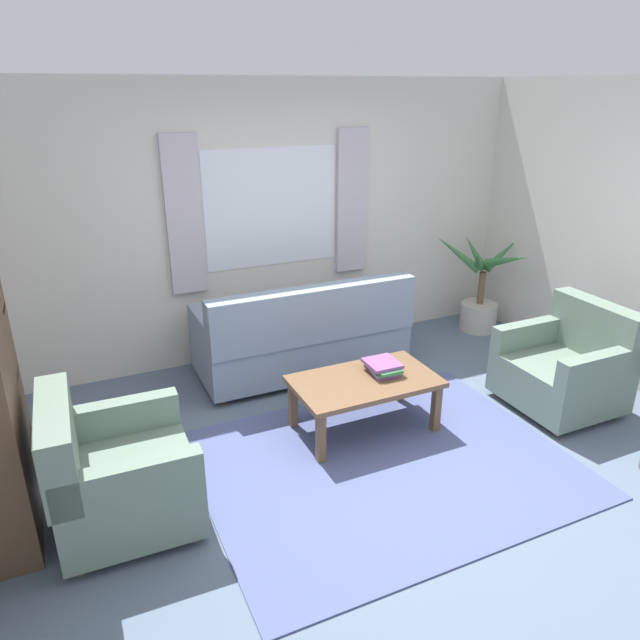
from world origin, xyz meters
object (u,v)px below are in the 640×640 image
at_px(armchair_left, 114,474).
at_px(coffee_table, 365,386).
at_px(armchair_right, 567,367).
at_px(book_stack_on_table, 382,366).
at_px(couch, 304,337).
at_px(potted_plant, 480,295).

distance_m(armchair_left, coffee_table, 1.90).
bearing_deg(armchair_right, book_stack_on_table, -105.15).
bearing_deg(couch, armchair_left, 37.26).
bearing_deg(book_stack_on_table, armchair_left, -170.25).
bearing_deg(armchair_left, armchair_right, -89.82).
bearing_deg(armchair_right, coffee_table, -102.05).
xyz_separation_m(armchair_right, coffee_table, (-1.70, 0.37, 0.03)).
bearing_deg(armchair_left, book_stack_on_table, -79.08).
bearing_deg(armchair_left, potted_plant, -67.53).
bearing_deg(potted_plant, couch, -175.79).
distance_m(couch, armchair_left, 2.31).
xyz_separation_m(couch, armchair_right, (1.74, -1.46, -0.01)).
bearing_deg(coffee_table, book_stack_on_table, 15.32).
bearing_deg(couch, book_stack_on_table, 101.69).
xyz_separation_m(armchair_left, book_stack_on_table, (2.05, 0.35, 0.13)).
bearing_deg(potted_plant, armchair_right, -104.26).
bearing_deg(potted_plant, coffee_table, -149.37).
distance_m(armchair_left, potted_plant, 4.28).
relative_size(armchair_right, potted_plant, 0.82).
xyz_separation_m(armchair_right, potted_plant, (0.41, 1.62, 0.05)).
bearing_deg(armchair_left, coffee_table, -79.63).
height_order(armchair_left, potted_plant, potted_plant).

